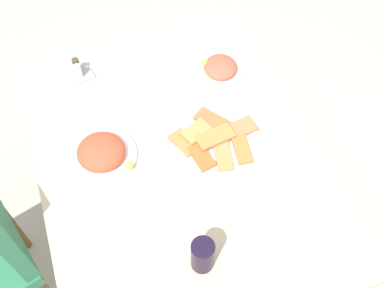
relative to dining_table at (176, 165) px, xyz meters
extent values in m
plane|color=#B8AFA1|center=(0.00, 0.00, -0.65)|extent=(6.00, 6.00, 0.00)
cube|color=beige|center=(0.00, 0.00, 0.06)|extent=(1.21, 0.90, 0.02)
cylinder|color=#4B4D51|center=(0.55, -0.39, -0.30)|extent=(0.04, 0.04, 0.70)
cylinder|color=#4B4D51|center=(0.55, 0.39, -0.30)|extent=(0.04, 0.04, 0.70)
cylinder|color=brown|center=(0.22, 0.67, -0.45)|extent=(0.03, 0.03, 0.42)
cylinder|color=white|center=(0.00, -0.15, 0.08)|extent=(0.30, 0.30, 0.01)
cube|color=#A0693A|center=(0.07, -0.17, 0.09)|extent=(0.15, 0.13, 0.01)
cube|color=#C9784B|center=(0.01, -0.24, 0.09)|extent=(0.08, 0.10, 0.01)
cube|color=#C2622B|center=(-0.05, -0.07, 0.09)|extent=(0.11, 0.07, 0.01)
cube|color=#C28143|center=(0.00, -0.14, 0.10)|extent=(0.08, 0.14, 0.01)
cube|color=tan|center=(-0.07, -0.14, 0.09)|extent=(0.12, 0.07, 0.01)
cube|color=#C27B43|center=(0.02, -0.04, 0.09)|extent=(0.12, 0.09, 0.01)
cube|color=tan|center=(0.04, -0.09, 0.10)|extent=(0.10, 0.11, 0.01)
cube|color=#B07839|center=(-0.06, -0.21, 0.09)|extent=(0.14, 0.07, 0.01)
cylinder|color=white|center=(0.07, 0.23, 0.08)|extent=(0.23, 0.23, 0.01)
ellipsoid|color=#C84D31|center=(0.07, 0.23, 0.10)|extent=(0.22, 0.22, 0.07)
sphere|color=#EBE651|center=(-0.01, 0.16, 0.10)|extent=(0.03, 0.03, 0.03)
cylinder|color=white|center=(0.30, -0.28, 0.08)|extent=(0.20, 0.20, 0.01)
ellipsoid|color=#C05941|center=(0.30, -0.28, 0.10)|extent=(0.17, 0.17, 0.05)
sphere|color=yellow|center=(0.34, -0.23, 0.10)|extent=(0.03, 0.03, 0.03)
cylinder|color=black|center=(-0.38, 0.05, 0.13)|extent=(0.08, 0.08, 0.12)
cube|color=white|center=(-0.43, -0.26, 0.07)|extent=(0.16, 0.16, 0.00)
cube|color=silver|center=(-0.43, -0.28, 0.08)|extent=(0.18, 0.03, 0.00)
cube|color=silver|center=(-0.43, -0.24, 0.08)|extent=(0.19, 0.04, 0.00)
cube|color=#B2B2B7|center=(0.46, 0.23, 0.08)|extent=(0.11, 0.11, 0.01)
cylinder|color=white|center=(0.44, 0.23, 0.11)|extent=(0.03, 0.03, 0.06)
cylinder|color=#463C32|center=(0.48, 0.23, 0.11)|extent=(0.03, 0.03, 0.06)
camera|label=1|loc=(-0.80, 0.23, 1.32)|focal=41.73mm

